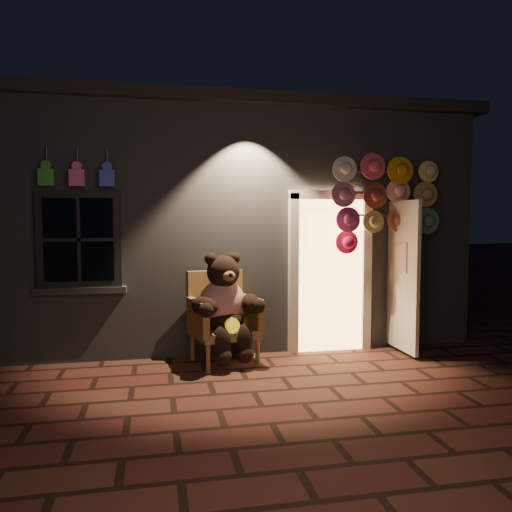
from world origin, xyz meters
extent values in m
plane|color=#4F2B1E|center=(0.00, 0.00, 0.00)|extent=(60.00, 60.00, 0.00)
cube|color=slate|center=(0.00, 4.00, 1.65)|extent=(7.00, 5.00, 3.30)
cube|color=black|center=(0.00, 4.00, 3.38)|extent=(7.30, 5.30, 0.16)
cube|color=black|center=(-1.90, 1.46, 1.55)|extent=(1.00, 0.10, 1.20)
cube|color=black|center=(-1.90, 1.43, 1.55)|extent=(0.82, 0.06, 1.02)
cube|color=slate|center=(-1.90, 1.46, 0.92)|extent=(1.10, 0.14, 0.08)
cube|color=#FFC372|center=(1.35, 1.48, 1.05)|extent=(0.92, 0.10, 2.10)
cube|color=beige|center=(0.83, 1.44, 1.05)|extent=(0.12, 0.12, 2.20)
cube|color=beige|center=(1.87, 1.44, 1.05)|extent=(0.12, 0.12, 2.20)
cube|color=beige|center=(1.35, 1.44, 2.13)|extent=(1.16, 0.12, 0.12)
cube|color=beige|center=(2.25, 1.10, 1.05)|extent=(0.05, 0.80, 2.00)
cube|color=green|center=(-2.25, 1.38, 2.30)|extent=(0.18, 0.07, 0.20)
cylinder|color=#59595E|center=(-2.25, 1.44, 2.55)|extent=(0.02, 0.02, 0.25)
cube|color=#D35780|center=(-1.90, 1.38, 2.30)|extent=(0.18, 0.07, 0.20)
cylinder|color=#59595E|center=(-1.90, 1.44, 2.55)|extent=(0.02, 0.02, 0.25)
cube|color=#3448B7|center=(-1.55, 1.38, 2.30)|extent=(0.18, 0.07, 0.20)
cylinder|color=#59595E|center=(-1.55, 1.44, 2.55)|extent=(0.02, 0.02, 0.25)
cube|color=olive|center=(-0.16, 1.11, 0.40)|extent=(0.89, 0.85, 0.11)
cube|color=olive|center=(-0.23, 1.42, 0.77)|extent=(0.75, 0.26, 0.75)
cube|color=olive|center=(-0.49, 1.00, 0.61)|extent=(0.23, 0.64, 0.43)
cube|color=olive|center=(0.19, 1.17, 0.61)|extent=(0.23, 0.64, 0.43)
cylinder|color=olive|center=(-0.40, 0.74, 0.17)|extent=(0.05, 0.05, 0.34)
cylinder|color=olive|center=(0.23, 0.89, 0.17)|extent=(0.05, 0.05, 0.34)
cylinder|color=olive|center=(-0.54, 1.32, 0.17)|extent=(0.05, 0.05, 0.34)
cylinder|color=olive|center=(0.08, 1.47, 0.17)|extent=(0.05, 0.05, 0.34)
ellipsoid|color=red|center=(-0.18, 1.14, 0.74)|extent=(0.70, 0.61, 0.63)
ellipsoid|color=black|center=(-0.16, 1.07, 0.55)|extent=(0.58, 0.53, 0.30)
sphere|color=black|center=(-0.17, 1.10, 1.16)|extent=(0.49, 0.49, 0.41)
sphere|color=black|center=(-0.32, 1.09, 1.31)|extent=(0.16, 0.16, 0.16)
sphere|color=black|center=(-0.03, 1.16, 1.31)|extent=(0.16, 0.16, 0.16)
ellipsoid|color=olive|center=(-0.12, 0.92, 1.12)|extent=(0.18, 0.15, 0.13)
ellipsoid|color=black|center=(-0.42, 0.88, 0.77)|extent=(0.42, 0.47, 0.23)
ellipsoid|color=black|center=(0.16, 1.02, 0.77)|extent=(0.27, 0.44, 0.23)
ellipsoid|color=black|center=(-0.23, 0.78, 0.34)|extent=(0.23, 0.23, 0.39)
ellipsoid|color=black|center=(0.04, 0.85, 0.34)|extent=(0.23, 0.23, 0.39)
sphere|color=black|center=(-0.22, 0.73, 0.18)|extent=(0.21, 0.21, 0.21)
sphere|color=black|center=(0.05, 0.80, 0.18)|extent=(0.21, 0.21, 0.21)
cylinder|color=yellow|center=(-0.10, 0.81, 0.54)|extent=(0.21, 0.12, 0.19)
cylinder|color=#59595E|center=(2.31, 1.38, 1.32)|extent=(0.04, 0.04, 2.64)
cylinder|color=#59595E|center=(2.01, 1.36, 2.44)|extent=(1.17, 0.03, 0.03)
cylinder|color=#59595E|center=(2.01, 1.36, 2.15)|extent=(1.17, 0.03, 0.03)
cylinder|color=#59595E|center=(2.01, 1.36, 1.86)|extent=(1.17, 0.03, 0.03)
cylinder|color=beige|center=(1.50, 1.30, 2.49)|extent=(0.33, 0.11, 0.34)
cylinder|color=#DE4C66|center=(1.89, 1.27, 2.49)|extent=(0.33, 0.11, 0.34)
cylinder|color=orange|center=(2.28, 1.24, 2.49)|extent=(0.33, 0.11, 0.34)
cylinder|color=#FFD97C|center=(2.67, 1.30, 2.49)|extent=(0.33, 0.11, 0.34)
cylinder|color=#BC6685|center=(1.50, 1.27, 2.15)|extent=(0.33, 0.11, 0.34)
cylinder|color=brown|center=(1.89, 1.24, 2.15)|extent=(0.33, 0.11, 0.34)
cylinder|color=#FBAD9B|center=(2.28, 1.30, 2.15)|extent=(0.33, 0.11, 0.34)
cylinder|color=tan|center=(2.67, 1.27, 2.15)|extent=(0.33, 0.11, 0.34)
cylinder|color=#AB326A|center=(1.50, 1.24, 1.81)|extent=(0.33, 0.11, 0.34)
cylinder|color=#94904F|center=(1.89, 1.30, 1.81)|extent=(0.33, 0.11, 0.34)
cylinder|color=#A35836|center=(2.28, 1.27, 1.81)|extent=(0.33, 0.11, 0.34)
cylinder|color=#4E8852|center=(2.67, 1.24, 1.81)|extent=(0.33, 0.11, 0.34)
cylinder|color=#E01B4E|center=(1.50, 1.30, 1.47)|extent=(0.33, 0.11, 0.34)
camera|label=1|loc=(-0.98, -4.99, 1.78)|focal=35.00mm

